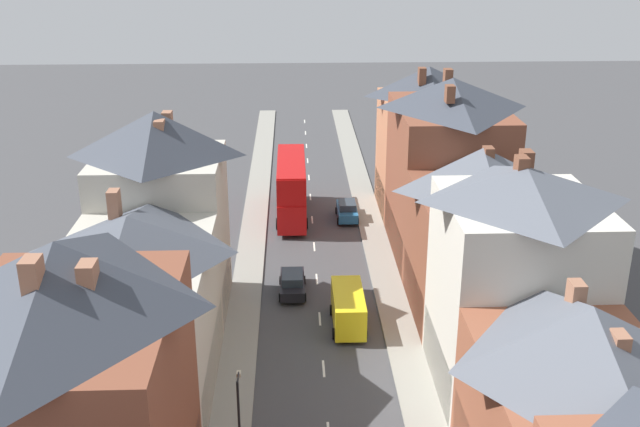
{
  "coord_description": "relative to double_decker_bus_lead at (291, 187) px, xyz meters",
  "views": [
    {
      "loc": [
        -1.65,
        -13.85,
        24.37
      ],
      "look_at": [
        0.56,
        44.38,
        1.98
      ],
      "focal_mm": 42.0,
      "sensor_mm": 36.0,
      "label": 1
    }
  ],
  "objects": [
    {
      "name": "pavement_left",
      "position": [
        -3.29,
        -10.88,
        -2.75
      ],
      "size": [
        2.2,
        104.0,
        0.14
      ],
      "primitive_type": "cube",
      "color": "gray",
      "rests_on": "ground"
    },
    {
      "name": "pavement_right",
      "position": [
        6.91,
        -10.88,
        -2.75
      ],
      "size": [
        2.2,
        104.0,
        0.14
      ],
      "primitive_type": "cube",
      "color": "gray",
      "rests_on": "ground"
    },
    {
      "name": "centre_line_dashes",
      "position": [
        1.81,
        -12.88,
        -2.81
      ],
      "size": [
        0.14,
        97.8,
        0.01
      ],
      "color": "silver",
      "rests_on": "ground"
    },
    {
      "name": "terrace_row_left",
      "position": [
        -8.38,
        -36.89,
        3.26
      ],
      "size": [
        8.0,
        47.86,
        14.07
      ],
      "color": "brown",
      "rests_on": "ground"
    },
    {
      "name": "terrace_row_right",
      "position": [
        11.99,
        -27.13,
        3.39
      ],
      "size": [
        8.0,
        66.43,
        14.38
      ],
      "color": "#A36042",
      "rests_on": "ground"
    },
    {
      "name": "double_decker_bus_lead",
      "position": [
        0.0,
        0.0,
        0.0
      ],
      "size": [
        2.74,
        10.8,
        5.3
      ],
      "color": "#B70F0F",
      "rests_on": "ground"
    },
    {
      "name": "car_near_silver",
      "position": [
        0.01,
        -15.04,
        -2.0
      ],
      "size": [
        1.9,
        4.39,
        1.61
      ],
      "color": "black",
      "rests_on": "ground"
    },
    {
      "name": "car_parked_left_a",
      "position": [
        4.91,
        -0.82,
        -1.96
      ],
      "size": [
        1.9,
        4.21,
        1.7
      ],
      "color": "#236093",
      "rests_on": "ground"
    },
    {
      "name": "delivery_van",
      "position": [
        3.61,
        -19.89,
        -1.48
      ],
      "size": [
        2.2,
        5.2,
        2.41
      ],
      "color": "yellow",
      "rests_on": "ground"
    },
    {
      "name": "street_lamp",
      "position": [
        -2.44,
        -34.19,
        0.43
      ],
      "size": [
        0.2,
        1.12,
        5.5
      ],
      "color": "black",
      "rests_on": "ground"
    }
  ]
}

